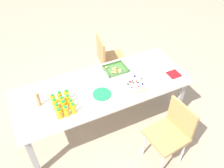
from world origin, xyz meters
name	(u,v)px	position (x,y,z in m)	size (l,w,h in m)	color
ground_plane	(104,124)	(0.00, 0.00, 0.00)	(12.00, 12.00, 0.00)	tan
party_table	(103,90)	(0.00, 0.00, 0.66)	(2.12, 0.81, 0.72)	white
chair_far_right	(108,57)	(0.45, 0.79, 0.50)	(0.45, 0.45, 0.83)	#B7844C
chair_near_right	(172,130)	(0.49, -0.78, 0.50)	(0.44, 0.44, 0.83)	#B7844C
juice_bottle_0	(59,114)	(-0.60, -0.26, 0.78)	(0.06, 0.06, 0.13)	#FAAE14
juice_bottle_1	(66,111)	(-0.53, -0.26, 0.79)	(0.05, 0.05, 0.14)	#F8AD14
juice_bottle_2	(73,109)	(-0.45, -0.26, 0.79)	(0.05, 0.05, 0.14)	#FAAF14
juice_bottle_3	(57,109)	(-0.60, -0.19, 0.79)	(0.06, 0.06, 0.14)	#FAAC14
juice_bottle_4	(64,106)	(-0.53, -0.18, 0.79)	(0.06, 0.06, 0.15)	#FAAC14
juice_bottle_5	(71,105)	(-0.45, -0.19, 0.78)	(0.05, 0.05, 0.13)	#F9AB14
juice_bottle_6	(55,104)	(-0.60, -0.11, 0.79)	(0.06, 0.06, 0.14)	#F9AF14
juice_bottle_7	(62,102)	(-0.52, -0.11, 0.79)	(0.05, 0.05, 0.14)	#F9AB14
juice_bottle_8	(68,100)	(-0.46, -0.10, 0.78)	(0.05, 0.05, 0.13)	#FAAE14
juice_bottle_9	(53,100)	(-0.60, -0.03, 0.79)	(0.05, 0.05, 0.14)	#FAAC14
juice_bottle_10	(60,97)	(-0.52, -0.03, 0.79)	(0.06, 0.06, 0.15)	#F9AF14
juice_bottle_11	(67,95)	(-0.44, -0.03, 0.79)	(0.06, 0.06, 0.14)	#FAAE14
fruit_pizza	(136,84)	(0.37, -0.15, 0.74)	(0.30, 0.30, 0.05)	tan
snack_tray	(115,69)	(0.28, 0.21, 0.73)	(0.28, 0.25, 0.04)	#477238
plate_stack	(102,94)	(-0.06, -0.13, 0.73)	(0.22, 0.22, 0.02)	#1E8C4C
napkin_stack	(174,74)	(0.91, -0.20, 0.73)	(0.15, 0.15, 0.01)	red
cardboard_tube	(38,99)	(-0.75, 0.01, 0.82)	(0.04, 0.04, 0.19)	#9E7A56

